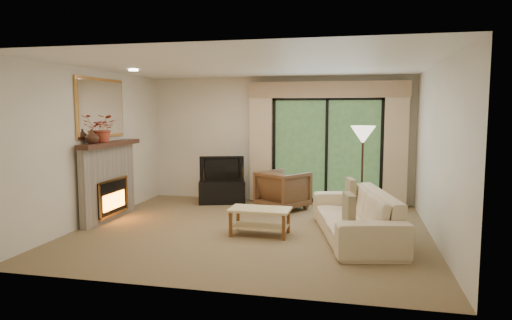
% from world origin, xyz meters
% --- Properties ---
extents(floor, '(5.50, 5.50, 0.00)m').
position_xyz_m(floor, '(0.00, 0.00, 0.00)').
color(floor, olive).
rests_on(floor, ground).
extents(ceiling, '(5.50, 5.50, 0.00)m').
position_xyz_m(ceiling, '(0.00, 0.00, 2.60)').
color(ceiling, white).
rests_on(ceiling, ground).
extents(wall_back, '(5.00, 0.00, 5.00)m').
position_xyz_m(wall_back, '(0.00, 2.50, 1.30)').
color(wall_back, beige).
rests_on(wall_back, ground).
extents(wall_front, '(5.00, 0.00, 5.00)m').
position_xyz_m(wall_front, '(0.00, -2.50, 1.30)').
color(wall_front, beige).
rests_on(wall_front, ground).
extents(wall_left, '(0.00, 5.00, 5.00)m').
position_xyz_m(wall_left, '(-2.75, 0.00, 1.30)').
color(wall_left, beige).
rests_on(wall_left, ground).
extents(wall_right, '(0.00, 5.00, 5.00)m').
position_xyz_m(wall_right, '(2.75, 0.00, 1.30)').
color(wall_right, beige).
rests_on(wall_right, ground).
extents(fireplace, '(0.24, 1.70, 1.37)m').
position_xyz_m(fireplace, '(-2.63, 0.20, 0.69)').
color(fireplace, gray).
rests_on(fireplace, floor).
extents(mirror, '(0.07, 1.45, 1.02)m').
position_xyz_m(mirror, '(-2.71, 0.20, 1.95)').
color(mirror, '#DA9B52').
rests_on(mirror, wall_left).
extents(sliding_door, '(2.26, 0.10, 2.16)m').
position_xyz_m(sliding_door, '(1.00, 2.45, 1.10)').
color(sliding_door, black).
rests_on(sliding_door, floor).
extents(curtain_left, '(0.45, 0.18, 2.35)m').
position_xyz_m(curtain_left, '(-0.35, 2.34, 1.20)').
color(curtain_left, '#CCAF89').
rests_on(curtain_left, floor).
extents(curtain_right, '(0.45, 0.18, 2.35)m').
position_xyz_m(curtain_right, '(2.35, 2.34, 1.20)').
color(curtain_right, '#CCAF89').
rests_on(curtain_right, floor).
extents(cornice, '(3.20, 0.24, 0.32)m').
position_xyz_m(cornice, '(1.00, 2.36, 2.32)').
color(cornice, '#A2805D').
rests_on(cornice, wall_back).
extents(media_console, '(1.02, 0.68, 0.47)m').
position_xyz_m(media_console, '(-1.09, 1.95, 0.24)').
color(media_console, black).
rests_on(media_console, floor).
extents(tv, '(0.89, 0.38, 0.52)m').
position_xyz_m(tv, '(-1.09, 1.95, 0.73)').
color(tv, black).
rests_on(tv, media_console).
extents(armchair, '(1.14, 1.15, 0.76)m').
position_xyz_m(armchair, '(0.24, 1.64, 0.38)').
color(armchair, brown).
rests_on(armchair, floor).
extents(sofa, '(1.46, 2.57, 0.71)m').
position_xyz_m(sofa, '(1.61, -0.07, 0.35)').
color(sofa, beige).
rests_on(sofa, floor).
extents(pillow_near, '(0.19, 0.41, 0.40)m').
position_xyz_m(pillow_near, '(1.53, -0.76, 0.59)').
color(pillow_near, brown).
rests_on(pillow_near, sofa).
extents(pillow_far, '(0.19, 0.41, 0.40)m').
position_xyz_m(pillow_far, '(1.53, 0.63, 0.59)').
color(pillow_far, brown).
rests_on(pillow_far, sofa).
extents(coffee_table, '(0.93, 0.52, 0.42)m').
position_xyz_m(coffee_table, '(0.18, -0.24, 0.21)').
color(coffee_table, '#E2C787').
rests_on(coffee_table, floor).
extents(floor_lamp, '(0.52, 0.52, 1.64)m').
position_xyz_m(floor_lamp, '(1.71, 1.30, 0.82)').
color(floor_lamp, white).
rests_on(floor_lamp, floor).
extents(vase, '(0.23, 0.23, 0.24)m').
position_xyz_m(vase, '(-2.61, -0.29, 1.49)').
color(vase, '#3D2216').
rests_on(vase, fireplace).
extents(branches, '(0.49, 0.44, 0.46)m').
position_xyz_m(branches, '(-2.61, 0.09, 1.60)').
color(branches, '#B6442C').
rests_on(branches, fireplace).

